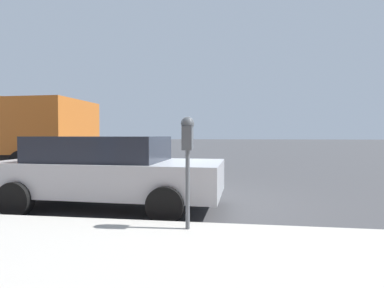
# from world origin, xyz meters

# --- Properties ---
(ground_plane) EXTENTS (220.00, 220.00, 0.00)m
(ground_plane) POSITION_xyz_m (0.00, 0.00, 0.00)
(ground_plane) COLOR #424244
(parking_meter) EXTENTS (0.21, 0.19, 1.58)m
(parking_meter) POSITION_xyz_m (-2.54, -0.92, 1.37)
(parking_meter) COLOR #4C5156
(parking_meter) RESTS_ON sidewalk
(car_silver) EXTENTS (2.17, 4.58, 1.46)m
(car_silver) POSITION_xyz_m (-0.89, 0.98, 0.77)
(car_silver) COLOR #B7BABF
(car_silver) RESTS_ON ground_plane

